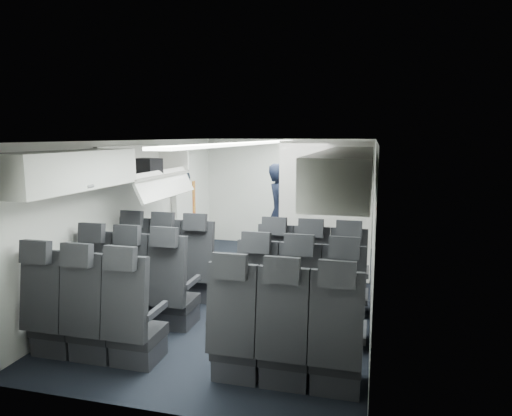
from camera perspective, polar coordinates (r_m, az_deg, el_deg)
The scene contains 14 objects.
cabin_shell at distance 6.40m, azimuth -0.89°, elevation -0.78°, with size 3.41×6.01×2.16m.
seat_row_front at distance 6.07m, azimuth -2.22°, elevation -8.33°, with size 3.33×0.56×1.24m.
seat_row_mid at distance 5.26m, azimuth -5.07°, elevation -11.14°, with size 3.33×0.56×1.24m.
seat_row_rear at distance 4.49m, azimuth -9.03°, elevation -14.90°, with size 3.33×0.56×1.24m.
overhead_bin_left_rear at distance 5.12m, azimuth -22.50°, elevation 4.37°, with size 0.53×1.80×0.40m.
overhead_bin_left_front_open at distance 6.63m, azimuth -13.65°, elevation 4.65°, with size 0.64×1.70×0.72m.
overhead_bin_right_rear at distance 4.11m, azimuth 10.66°, elevation 3.92°, with size 0.53×1.80×0.40m.
overhead_bin_right_front at distance 5.85m, azimuth 11.83°, elevation 5.37°, with size 0.53×1.70×0.40m.
bulkhead_partition at distance 7.01m, azimuth 8.60°, elevation -0.41°, with size 1.40×0.15×2.13m.
galley_unit at distance 8.92m, azimuth 9.66°, elevation 0.76°, with size 0.85×0.52×1.90m.
boarding_door at distance 8.42m, azimuth -8.89°, elevation 0.32°, with size 0.12×1.27×1.86m.
flight_attendant at distance 7.98m, azimuth 2.90°, elevation -0.66°, with size 0.64×0.42×1.74m, color black.
carry_on_bag at distance 6.59m, azimuth -13.47°, elevation 5.09°, with size 0.37×0.26×0.22m, color black.
papers at distance 7.87m, azimuth 4.20°, elevation 0.61°, with size 0.18×0.02×0.13m, color white.
Camera 1 is at (1.67, -6.08, 2.22)m, focal length 32.00 mm.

